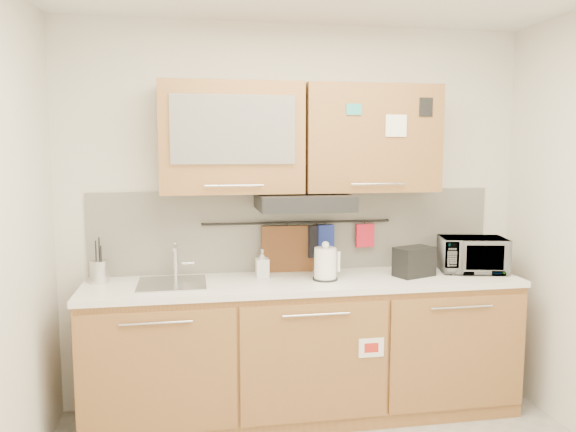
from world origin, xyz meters
name	(u,v)px	position (x,y,z in m)	size (l,w,h in m)	color
wall_back	(296,216)	(0.00, 1.50, 1.30)	(3.20, 3.20, 0.00)	silver
base_cabinet	(305,355)	(0.00, 1.19, 0.41)	(2.80, 0.64, 0.88)	#B07A3E
countertop	(305,282)	(0.00, 1.19, 0.90)	(2.82, 0.62, 0.04)	white
backsplash	(297,230)	(0.00, 1.49, 1.20)	(2.80, 0.02, 0.56)	silver
upper_cabinets	(301,138)	(0.00, 1.32, 1.83)	(1.82, 0.37, 0.70)	#B07A3E
range_hood	(304,202)	(0.00, 1.25, 1.42)	(0.60, 0.46, 0.10)	black
sink	(172,283)	(-0.85, 1.21, 0.92)	(0.42, 0.40, 0.26)	silver
utensil_rail	(298,222)	(0.00, 1.45, 1.26)	(0.02, 0.02, 1.30)	black
utensil_crock	(100,271)	(-1.30, 1.32, 1.00)	(0.14, 0.14, 0.29)	silver
kettle	(325,265)	(0.13, 1.16, 1.02)	(0.19, 0.17, 0.25)	white
toaster	(414,261)	(0.73, 1.16, 1.02)	(0.30, 0.24, 0.20)	black
microwave	(472,255)	(1.18, 1.21, 1.04)	(0.43, 0.29, 0.24)	#999999
soap_bottle	(262,263)	(-0.27, 1.31, 1.01)	(0.08, 0.08, 0.18)	#999999
cutting_board	(287,257)	(-0.08, 1.44, 1.02)	(0.35, 0.03, 0.44)	brown
oven_mitt	(326,239)	(0.19, 1.44, 1.14)	(0.12, 0.03, 0.20)	navy
dark_pouch	(317,241)	(0.13, 1.44, 1.13)	(0.14, 0.04, 0.22)	black
pot_holder	(365,235)	(0.48, 1.44, 1.16)	(0.13, 0.02, 0.16)	red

